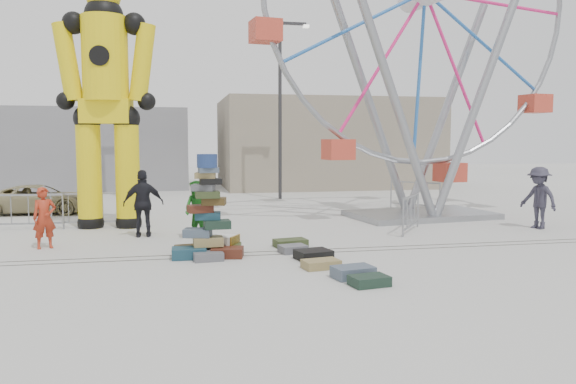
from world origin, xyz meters
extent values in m
plane|color=#9E9E99|center=(0.00, 0.00, 0.00)|extent=(90.00, 90.00, 0.00)
cube|color=#47443F|center=(0.00, 0.60, 0.00)|extent=(40.00, 0.04, 0.01)
cube|color=#47443F|center=(0.00, 1.00, 0.00)|extent=(40.00, 0.04, 0.01)
cube|color=gray|center=(7.00, 20.00, 2.50)|extent=(12.00, 8.00, 5.00)
cube|color=gray|center=(-6.00, 22.00, 2.20)|extent=(10.00, 8.00, 4.40)
cylinder|color=#2D2D30|center=(3.00, 13.00, 4.00)|extent=(0.16, 0.16, 8.00)
cube|color=#2D2D30|center=(3.60, 13.00, 7.90)|extent=(1.20, 0.15, 0.12)
cube|color=silver|center=(4.20, 13.00, 7.80)|extent=(0.25, 0.25, 0.12)
cylinder|color=#2D2D30|center=(-4.00, 15.00, 4.00)|extent=(0.16, 0.16, 8.00)
cube|color=#2D2D30|center=(-3.40, 15.00, 7.90)|extent=(1.20, 0.15, 0.12)
cube|color=silver|center=(-2.80, 15.00, 7.80)|extent=(0.25, 0.25, 0.12)
cube|color=#1B4152|center=(-1.47, 0.59, 0.13)|extent=(0.78, 0.54, 0.25)
cube|color=#522216|center=(-0.60, 0.53, 0.12)|extent=(0.81, 0.64, 0.23)
cube|color=#4D3918|center=(-1.43, 1.07, 0.11)|extent=(0.73, 0.55, 0.21)
cube|color=#354221|center=(-0.57, 1.01, 0.12)|extent=(0.75, 0.57, 0.23)
cube|color=slate|center=(-1.05, 0.27, 0.10)|extent=(0.69, 0.50, 0.19)
cube|color=black|center=(-0.99, 1.23, 0.11)|extent=(0.70, 0.54, 0.21)
cube|color=#97834D|center=(-1.02, 0.70, 0.36)|extent=(0.68, 0.48, 0.21)
cube|color=#4D5C6E|center=(-1.26, 0.75, 0.56)|extent=(0.70, 0.57, 0.19)
cube|color=#1B3125|center=(-0.81, 0.67, 0.75)|extent=(0.62, 0.44, 0.19)
cube|color=#1B4152|center=(-1.01, 0.84, 0.93)|extent=(0.62, 0.45, 0.17)
cube|color=#522216|center=(-1.19, 0.81, 1.11)|extent=(0.62, 0.48, 0.17)
cube|color=#4D3918|center=(-0.88, 0.74, 1.28)|extent=(0.60, 0.47, 0.17)
cube|color=#354221|center=(-1.03, 0.65, 1.44)|extent=(0.55, 0.39, 0.15)
cube|color=slate|center=(-1.12, 0.78, 1.60)|extent=(0.58, 0.47, 0.15)
cube|color=black|center=(-0.95, 0.70, 1.74)|extent=(0.50, 0.36, 0.13)
cube|color=#97834D|center=(-1.07, 0.75, 1.88)|extent=(0.50, 0.38, 0.13)
cube|color=#4D5C6E|center=(-1.00, 0.67, 2.00)|extent=(0.47, 0.34, 0.12)
cylinder|color=navy|center=(-1.02, 0.70, 2.22)|extent=(0.46, 0.46, 0.31)
sphere|color=black|center=(-4.30, 5.74, 0.16)|extent=(0.79, 0.79, 0.79)
cylinder|color=yellow|center=(-4.30, 5.74, 1.67)|extent=(0.73, 0.73, 3.34)
sphere|color=black|center=(-4.30, 5.74, 3.34)|extent=(0.83, 0.83, 0.83)
sphere|color=black|center=(-3.16, 5.60, 0.16)|extent=(0.79, 0.79, 0.79)
cylinder|color=yellow|center=(-3.16, 5.60, 1.67)|extent=(0.73, 0.73, 3.34)
sphere|color=black|center=(-3.16, 5.60, 3.34)|extent=(0.83, 0.83, 0.83)
cube|color=yellow|center=(-3.73, 5.67, 3.55)|extent=(1.55, 1.01, 0.73)
cylinder|color=yellow|center=(-3.73, 5.67, 5.11)|extent=(1.36, 1.36, 2.50)
sphere|color=black|center=(-3.73, 5.67, 6.36)|extent=(1.15, 1.15, 1.15)
sphere|color=black|center=(-4.61, 5.78, 6.15)|extent=(0.67, 0.67, 0.67)
cylinder|color=yellow|center=(-4.82, 5.81, 5.01)|extent=(0.92, 0.64, 2.35)
sphere|color=black|center=(-4.92, 5.82, 3.86)|extent=(0.54, 0.54, 0.54)
sphere|color=black|center=(-2.85, 5.56, 6.15)|extent=(0.67, 0.67, 0.67)
cylinder|color=yellow|center=(-2.65, 5.54, 5.01)|extent=(0.92, 0.64, 2.35)
sphere|color=black|center=(-2.54, 5.53, 3.86)|extent=(0.54, 0.54, 0.54)
cube|color=gray|center=(6.65, 5.92, 0.10)|extent=(5.12, 3.47, 0.19)
cylinder|color=gray|center=(5.24, 4.87, 3.83)|extent=(3.34, 0.72, 7.77)
cylinder|color=gray|center=(8.28, 5.26, 3.83)|extent=(3.34, 0.72, 7.77)
cylinder|color=gray|center=(5.02, 6.57, 3.83)|extent=(3.34, 0.72, 7.77)
cylinder|color=gray|center=(8.05, 6.97, 3.83)|extent=(3.34, 0.72, 7.77)
cube|color=#BB3A28|center=(6.65, 5.92, 1.44)|extent=(0.97, 0.97, 0.67)
cube|color=silver|center=(-0.75, 1.14, 0.21)|extent=(1.04, 0.89, 0.42)
cube|color=#354221|center=(1.09, 1.51, 0.10)|extent=(0.89, 0.61, 0.19)
cube|color=slate|center=(0.99, 0.75, 0.09)|extent=(0.71, 0.58, 0.18)
cube|color=black|center=(1.28, -0.09, 0.11)|extent=(0.88, 0.76, 0.22)
cube|color=#97834D|center=(1.23, -0.98, 0.09)|extent=(0.83, 0.59, 0.18)
cube|color=#4D5C6E|center=(1.63, -1.90, 0.12)|extent=(0.87, 0.65, 0.23)
cube|color=#1B3125|center=(1.73, -2.53, 0.10)|extent=(0.77, 0.59, 0.19)
imported|color=#A22C17|center=(-4.94, 2.51, 0.77)|extent=(0.66, 0.55, 1.53)
imported|color=#175C17|center=(-1.18, 3.12, 0.79)|extent=(0.97, 0.97, 1.59)
imported|color=black|center=(-2.61, 3.74, 0.93)|extent=(1.11, 0.48, 1.87)
imported|color=#2C2A38|center=(9.07, 2.86, 0.94)|extent=(1.02, 1.37, 1.88)
imported|color=#958A60|center=(-6.61, 9.63, 0.53)|extent=(3.92, 2.01, 1.06)
camera|label=1|loc=(-1.77, -12.19, 2.69)|focal=35.00mm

